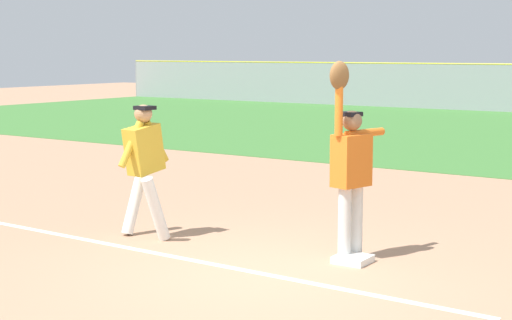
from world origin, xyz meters
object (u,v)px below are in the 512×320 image
(first_base, at_px, (353,259))
(baseball, at_px, (355,119))
(runner, at_px, (144,161))
(parked_car_green, at_px, (492,90))
(fielder, at_px, (350,163))

(first_base, height_order, baseball, baseball)
(baseball, bearing_deg, runner, -164.79)
(baseball, height_order, parked_car_green, baseball)
(fielder, distance_m, parked_car_green, 28.59)
(first_base, xyz_separation_m, fielder, (-0.12, 0.12, 1.08))
(fielder, relative_size, runner, 1.33)
(fielder, height_order, baseball, fielder)
(baseball, distance_m, parked_car_green, 28.40)
(runner, relative_size, baseball, 23.24)
(first_base, distance_m, parked_car_green, 28.74)
(first_base, distance_m, fielder, 1.09)
(fielder, height_order, runner, fielder)
(fielder, xyz_separation_m, runner, (-2.67, -0.52, -0.12))
(runner, bearing_deg, parked_car_green, 104.09)
(runner, bearing_deg, fielder, 15.76)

